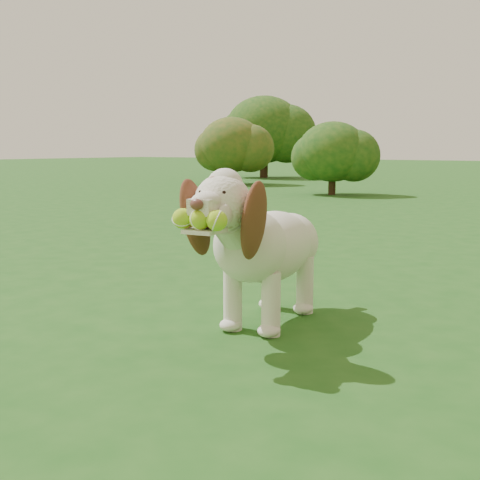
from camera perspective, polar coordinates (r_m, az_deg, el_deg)
The scene contains 5 objects.
ground at distance 3.49m, azimuth 10.60°, elevation -5.99°, with size 80.00×80.00×0.00m, color #1C4F16.
dog at distance 2.94m, azimuth 2.17°, elevation -0.19°, with size 0.51×1.22×0.79m.
shrub_a at distance 11.48m, azimuth 8.79°, elevation 8.27°, with size 1.32×1.32×1.37m.
shrub_e at distance 14.65m, azimuth -0.80°, elevation 9.01°, with size 1.56×1.56×1.61m.
shrub_g at distance 17.95m, azimuth 2.30°, elevation 10.41°, with size 2.30×2.30×2.39m.
Camera 1 is at (1.36, -3.09, 0.88)m, focal length 45.00 mm.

